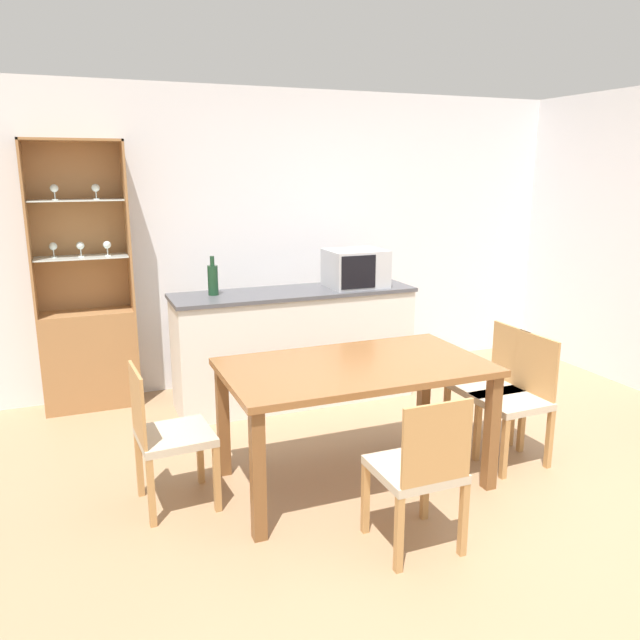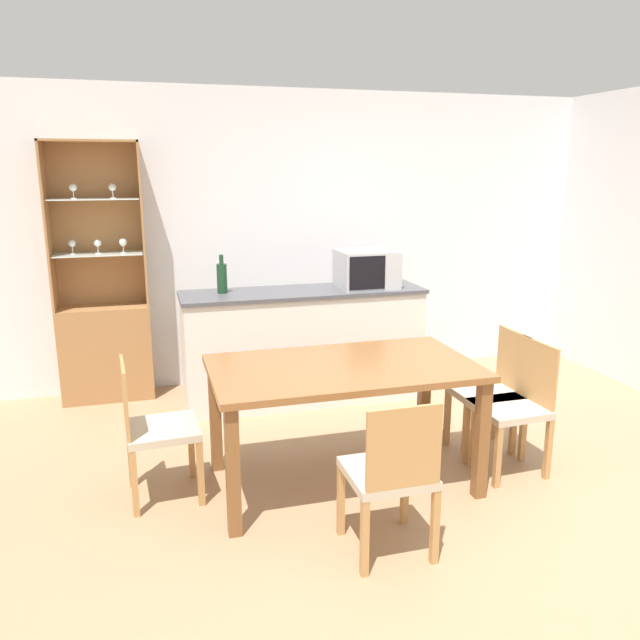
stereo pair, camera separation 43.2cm
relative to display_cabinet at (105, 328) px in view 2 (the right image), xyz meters
name	(u,v)px [view 2 (the right image)]	position (x,y,z in m)	size (l,w,h in m)	color
ground_plane	(444,513)	(1.87, -2.45, -0.60)	(18.00, 18.00, 0.00)	#A37F5B
wall_back	(317,237)	(1.87, 0.18, 0.68)	(6.80, 0.06, 2.55)	silver
kitchen_counter	(303,346)	(1.56, -0.51, -0.13)	(1.96, 0.55, 0.93)	silver
display_cabinet	(105,328)	(0.00, 0.00, 0.00)	(0.73, 0.32, 2.10)	#A37042
dining_table	(343,380)	(1.43, -1.95, 0.06)	(1.56, 0.89, 0.76)	brown
dining_chair_head_near	(390,475)	(1.43, -2.70, -0.17)	(0.40, 0.40, 0.84)	#C1B299
dining_chair_side_left_far	(155,429)	(0.34, -1.81, -0.17)	(0.43, 0.43, 0.84)	#C1B299
dining_chair_side_right_near	(514,406)	(2.53, -2.08, -0.17)	(0.42, 0.42, 0.84)	#C1B299
dining_chair_side_right_far	(492,392)	(2.53, -1.81, -0.17)	(0.40, 0.40, 0.84)	#C1B299
microwave	(366,269)	(2.10, -0.52, 0.49)	(0.47, 0.40, 0.30)	#B7BABF
wine_bottle	(222,277)	(0.92, -0.44, 0.46)	(0.08, 0.08, 0.30)	#193D23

